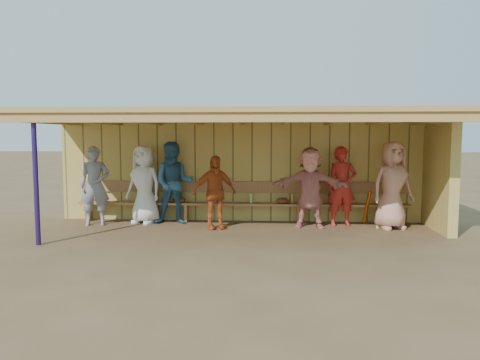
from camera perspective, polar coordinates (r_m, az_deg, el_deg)
name	(u,v)px	position (r m, az deg, el deg)	size (l,w,h in m)	color
ground	(239,232)	(9.80, -0.13, -6.32)	(90.00, 90.00, 0.00)	brown
player_a	(95,186)	(10.88, -17.27, -0.67)	(0.65, 0.42, 1.77)	gray
player_b	(144,184)	(10.83, -11.62, -0.53)	(0.87, 0.57, 1.78)	white
player_c	(174,183)	(10.66, -8.05, -0.35)	(0.90, 0.70, 1.86)	#33648C
player_d	(215,192)	(10.01, -3.11, -1.50)	(0.92, 0.38, 1.58)	#C2521F
player_f	(310,187)	(10.22, 8.54, -0.91)	(1.63, 0.52, 1.76)	#E38B7F
player_g	(342,186)	(10.56, 12.31, -0.75)	(0.64, 0.42, 1.76)	#B2241C
player_h	(392,185)	(10.48, 18.08, -0.62)	(0.92, 0.60, 1.88)	tan
dugout_structure	(259,149)	(10.27, 2.29, 3.75)	(8.80, 3.20, 2.50)	tan
bench	(242,199)	(10.81, 0.26, -2.36)	(7.60, 0.34, 0.93)	#A57447
dugout_equipment	(216,201)	(10.74, -2.93, -2.62)	(6.54, 0.62, 0.80)	#D66119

